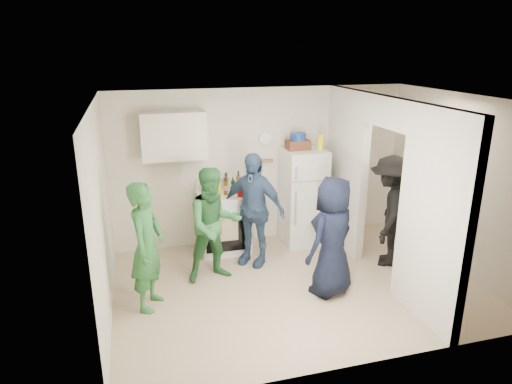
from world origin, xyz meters
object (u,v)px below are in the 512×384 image
stove (224,222)px  person_green_left (147,247)px  person_green_center (214,225)px  wicker_basket (298,145)px  person_navy (332,237)px  blue_bowl (298,136)px  person_denim (253,209)px  person_nook (389,211)px  fridge (303,197)px  yellow_cup_stack_top (321,142)px

stove → person_green_left: bearing=-131.8°
person_green_left → person_green_center: bearing=-38.7°
stove → person_green_center: (-0.30, -0.87, 0.33)m
stove → person_green_left: 1.86m
wicker_basket → person_navy: bearing=-94.6°
person_green_center → stove: bearing=62.8°
blue_bowl → person_denim: bearing=-147.9°
blue_bowl → person_nook: (1.03, -1.09, -0.95)m
person_green_center → person_navy: bearing=-37.6°
wicker_basket → person_green_center: size_ratio=0.22×
fridge → person_nook: person_nook is taller
person_green_center → person_denim: bearing=20.4°
person_nook → person_denim: bearing=-70.8°
stove → fridge: bearing=-1.3°
person_green_left → person_nook: bearing=-62.1°
fridge → wicker_basket: size_ratio=4.46×
fridge → person_green_center: 1.82m
person_denim → wicker_basket: bearing=73.5°
yellow_cup_stack_top → person_denim: 1.52m
fridge → person_nook: size_ratio=0.95×
fridge → yellow_cup_stack_top: bearing=-24.4°
stove → person_green_center: 0.98m
wicker_basket → person_denim: 1.31m
person_denim → person_green_left: bearing=-110.4°
stove → wicker_basket: (1.21, 0.02, 1.16)m
blue_bowl → person_nook: 1.77m
yellow_cup_stack_top → stove: bearing=175.1°
person_green_left → person_nook: size_ratio=0.99×
fridge → wicker_basket: bearing=153.4°
wicker_basket → person_green_center: 1.94m
blue_bowl → person_navy: (-0.13, -1.68, -0.97)m
yellow_cup_stack_top → person_green_left: bearing=-155.8°
wicker_basket → person_navy: 1.88m
wicker_basket → person_nook: 1.71m
blue_bowl → person_green_left: (-2.42, -1.38, -0.96)m
person_green_left → person_denim: size_ratio=0.96×
wicker_basket → person_denim: bearing=-147.9°
stove → blue_bowl: size_ratio=3.93×
person_green_center → person_nook: (2.54, -0.20, 0.02)m
person_green_left → person_navy: 2.31m
person_nook → wicker_basket: bearing=-101.8°
fridge → person_green_center: person_green_center is taller
person_denim → stove: bearing=162.6°
wicker_basket → blue_bowl: (0.00, 0.00, 0.13)m
wicker_basket → yellow_cup_stack_top: 0.36m
fridge → blue_bowl: bearing=153.4°
yellow_cup_stack_top → person_green_left: yellow_cup_stack_top is taller
person_nook → person_green_center: bearing=-59.6°
yellow_cup_stack_top → person_navy: yellow_cup_stack_top is taller
yellow_cup_stack_top → person_denim: yellow_cup_stack_top is taller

